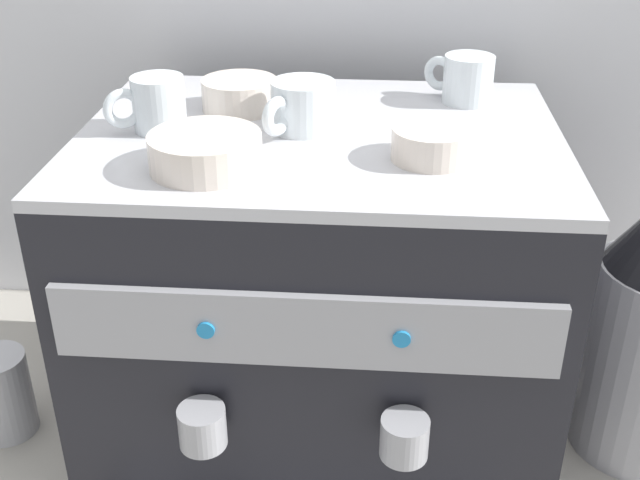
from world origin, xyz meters
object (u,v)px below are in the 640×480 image
(espresso_machine, at_px, (320,293))
(ceramic_bowl_1, at_px, (205,152))
(ceramic_bowl_2, at_px, (432,145))
(ceramic_bowl_0, at_px, (240,95))
(milk_pitcher, at_px, (2,394))
(ceramic_cup_2, at_px, (156,104))
(ceramic_cup_1, at_px, (301,106))
(ceramic_cup_0, at_px, (466,79))

(espresso_machine, distance_m, ceramic_bowl_1, 0.31)
(espresso_machine, distance_m, ceramic_bowl_2, 0.30)
(espresso_machine, relative_size, ceramic_bowl_0, 5.99)
(espresso_machine, distance_m, milk_pitcher, 0.50)
(ceramic_cup_2, bearing_deg, milk_pitcher, -170.24)
(ceramic_bowl_2, bearing_deg, ceramic_cup_2, 168.41)
(espresso_machine, height_order, ceramic_bowl_2, ceramic_bowl_2)
(ceramic_bowl_2, bearing_deg, ceramic_cup_1, 152.18)
(ceramic_cup_2, relative_size, ceramic_bowl_1, 0.76)
(ceramic_bowl_1, bearing_deg, ceramic_bowl_2, 10.49)
(ceramic_cup_0, distance_m, ceramic_bowl_2, 0.22)
(espresso_machine, bearing_deg, ceramic_cup_1, 161.37)
(ceramic_cup_2, xyz_separation_m, ceramic_bowl_2, (0.34, -0.07, -0.02))
(ceramic_cup_0, xyz_separation_m, ceramic_bowl_1, (-0.31, -0.26, -0.01))
(ceramic_cup_1, bearing_deg, milk_pitcher, -172.35)
(ceramic_cup_1, xyz_separation_m, ceramic_cup_2, (-0.18, -0.01, 0.00))
(ceramic_cup_1, bearing_deg, espresso_machine, -18.63)
(ceramic_cup_2, height_order, ceramic_bowl_1, ceramic_cup_2)
(ceramic_bowl_0, distance_m, milk_pitcher, 0.57)
(ceramic_cup_0, height_order, ceramic_bowl_0, ceramic_cup_0)
(ceramic_bowl_0, relative_size, ceramic_bowl_2, 1.09)
(ceramic_bowl_2, height_order, milk_pitcher, ceramic_bowl_2)
(espresso_machine, bearing_deg, ceramic_bowl_2, -29.32)
(ceramic_bowl_0, bearing_deg, ceramic_cup_0, 10.64)
(espresso_machine, xyz_separation_m, ceramic_cup_1, (-0.02, 0.01, 0.27))
(ceramic_cup_2, bearing_deg, ceramic_bowl_1, -53.63)
(ceramic_cup_0, bearing_deg, ceramic_cup_1, -148.69)
(ceramic_bowl_1, bearing_deg, espresso_machine, 45.97)
(espresso_machine, height_order, ceramic_bowl_0, ceramic_bowl_0)
(ceramic_bowl_1, distance_m, milk_pitcher, 0.56)
(ceramic_bowl_0, xyz_separation_m, ceramic_bowl_1, (-0.00, -0.21, -0.00))
(ceramic_bowl_0, height_order, milk_pitcher, ceramic_bowl_0)
(ceramic_bowl_0, relative_size, ceramic_bowl_1, 0.79)
(ceramic_cup_2, bearing_deg, ceramic_cup_0, 20.12)
(ceramic_cup_1, bearing_deg, ceramic_bowl_1, -125.85)
(ceramic_cup_0, distance_m, ceramic_bowl_0, 0.31)
(espresso_machine, relative_size, ceramic_bowl_2, 6.52)
(ceramic_cup_1, distance_m, ceramic_bowl_0, 0.12)
(espresso_machine, relative_size, ceramic_cup_1, 5.61)
(ceramic_bowl_0, bearing_deg, ceramic_bowl_1, -91.18)
(espresso_machine, xyz_separation_m, milk_pitcher, (-0.47, -0.05, -0.17))
(ceramic_cup_1, relative_size, milk_pitcher, 0.81)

